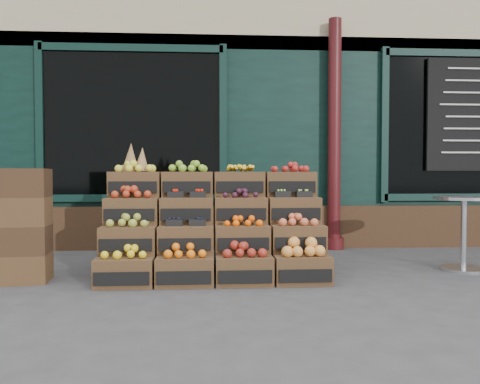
{
  "coord_description": "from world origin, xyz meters",
  "views": [
    {
      "loc": [
        -0.5,
        -4.4,
        1.03
      ],
      "look_at": [
        -0.2,
        0.7,
        0.85
      ],
      "focal_mm": 35.0,
      "sensor_mm": 36.0,
      "label": 1
    }
  ],
  "objects": [
    {
      "name": "shop_facade",
      "position": [
        0.0,
        5.11,
        2.4
      ],
      "size": [
        12.0,
        6.24,
        4.8
      ],
      "color": "black",
      "rests_on": "ground"
    },
    {
      "name": "shopkeeper",
      "position": [
        -1.53,
        2.64,
        0.89
      ],
      "size": [
        0.75,
        0.6,
        1.77
      ],
      "primitive_type": "imported",
      "rotation": [
        0.0,
        0.0,
        2.82
      ],
      "color": "#1D6625",
      "rests_on": "ground"
    },
    {
      "name": "ground",
      "position": [
        0.0,
        0.0,
        0.0
      ],
      "size": [
        60.0,
        60.0,
        0.0
      ],
      "primitive_type": "plane",
      "color": "#3C3C3E",
      "rests_on": "ground"
    },
    {
      "name": "bistro_table",
      "position": [
        2.21,
        0.49,
        0.5
      ],
      "size": [
        0.64,
        0.64,
        0.8
      ],
      "rotation": [
        0.0,
        0.0,
        -0.13
      ],
      "color": "#B3B6BA",
      "rests_on": "ground"
    },
    {
      "name": "spare_crates",
      "position": [
        -2.36,
        0.2,
        0.55
      ],
      "size": [
        0.59,
        0.44,
        1.1
      ],
      "rotation": [
        0.0,
        0.0,
        0.12
      ],
      "color": "#4B321D",
      "rests_on": "ground"
    },
    {
      "name": "crate_display",
      "position": [
        -0.49,
        0.45,
        0.43
      ],
      "size": [
        2.21,
        1.09,
        1.38
      ],
      "rotation": [
        0.0,
        0.0,
        0.01
      ],
      "color": "#4B321D",
      "rests_on": "ground"
    }
  ]
}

